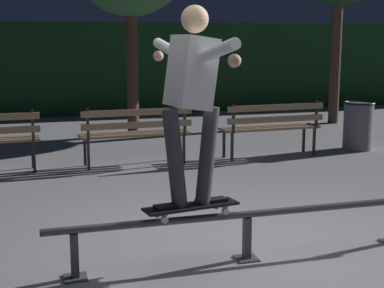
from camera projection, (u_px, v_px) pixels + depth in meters
ground_plane at (239, 251)px, 4.93m from camera, size 90.00×90.00×0.00m
hedge_backdrop at (95, 68)px, 14.28m from camera, size 24.00×1.20×2.24m
grind_rail at (247, 223)px, 4.70m from camera, size 3.31×0.18×0.42m
skateboard at (191, 207)px, 4.54m from camera, size 0.80×0.32×0.09m
skateboarder at (192, 89)px, 4.37m from camera, size 0.63×1.39×1.56m
park_bench_left_center at (136, 129)px, 8.20m from camera, size 1.62×0.49×0.88m
park_bench_right_center at (272, 124)px, 8.79m from camera, size 1.62×0.49×0.88m
trash_can at (358, 125)px, 9.48m from camera, size 0.52×0.52×0.80m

